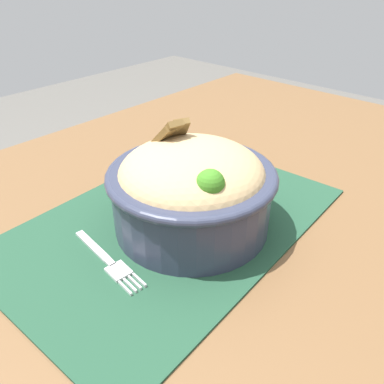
% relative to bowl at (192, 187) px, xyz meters
% --- Properties ---
extents(table, '(1.29, 0.83, 0.71)m').
position_rel_bowl_xyz_m(table, '(-0.01, -0.00, -0.13)').
color(table, brown).
rests_on(table, ground_plane).
extents(placemat, '(0.45, 0.31, 0.00)m').
position_rel_bowl_xyz_m(placemat, '(0.01, -0.03, -0.06)').
color(placemat, '#1E422D').
rests_on(placemat, table).
extents(bowl, '(0.22, 0.22, 0.13)m').
position_rel_bowl_xyz_m(bowl, '(0.00, 0.00, 0.00)').
color(bowl, '#2D3347').
rests_on(bowl, placemat).
extents(fork, '(0.03, 0.13, 0.00)m').
position_rel_bowl_xyz_m(fork, '(0.12, -0.02, -0.06)').
color(fork, beige).
rests_on(fork, placemat).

